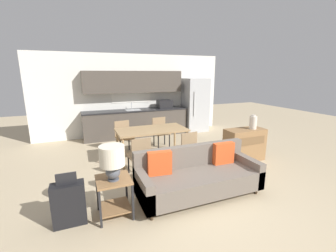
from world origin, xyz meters
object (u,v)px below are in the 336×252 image
dining_chair_near_left (140,154)px  dining_chair_near_right (186,147)px  dining_table (152,131)px  suitcase (69,204)px  dining_chair_far_right (161,131)px  table_lamp (112,159)px  credenza (244,145)px  side_table (114,191)px  refrigerator (195,105)px  couch (197,176)px  vase (253,122)px  dining_chair_far_left (124,135)px

dining_chair_near_left → dining_chair_near_right: (1.07, 0.05, 0.00)m
dining_table → suitcase: bearing=-133.6°
dining_chair_far_right → table_lamp: bearing=-124.6°
credenza → dining_chair_near_left: 2.60m
dining_table → dining_chair_near_left: dining_chair_near_left is taller
credenza → dining_chair_near_left: (-2.59, 0.08, 0.09)m
dining_chair_far_right → credenza: bearing=-51.2°
side_table → dining_chair_far_right: 3.29m
refrigerator → table_lamp: bearing=-130.9°
couch → dining_chair_near_right: (0.33, 1.10, 0.14)m
vase → refrigerator: bearing=88.0°
dining_chair_far_right → dining_chair_far_left: same height
dining_chair_far_left → suitcase: bearing=-122.2°
couch → dining_chair_near_left: size_ratio=2.54×
couch → dining_chair_far_left: size_ratio=2.54×
couch → dining_chair_far_left: dining_chair_far_left is taller
table_lamp → dining_chair_far_right: (1.75, 2.82, -0.43)m
couch → credenza: size_ratio=2.21×
dining_table → credenza: 2.27m
refrigerator → side_table: refrigerator is taller
refrigerator → couch: 4.58m
vase → dining_chair_near_left: size_ratio=0.41×
table_lamp → dining_chair_near_right: 2.19m
dining_table → dining_chair_near_right: dining_chair_near_right is taller
table_lamp → suitcase: bearing=173.5°
dining_chair_far_right → dining_chair_far_left: (-1.07, -0.08, 0.00)m
table_lamp → dining_chair_near_left: size_ratio=0.61×
dining_table → dining_chair_near_right: bearing=-54.9°
table_lamp → credenza: bearing=18.5°
dining_chair_far_left → suitcase: 2.98m
refrigerator → couch: (-2.13, -4.00, -0.62)m
refrigerator → dining_chair_near_left: refrigerator is taller
dining_table → dining_chair_near_right: 0.97m
couch → dining_chair_near_right: size_ratio=2.54×
dining_chair_near_right → dining_chair_far_right: bearing=-97.2°
suitcase → dining_table: bearing=46.4°
refrigerator → vase: refrigerator is taller
dining_chair_far_right → dining_chair_near_left: size_ratio=1.00×
side_table → suitcase: size_ratio=0.76×
refrigerator → vase: 3.06m
refrigerator → side_table: size_ratio=3.23×
table_lamp → couch: bearing=4.9°
vase → suitcase: vase is taller
refrigerator → dining_chair_near_right: 3.45m
credenza → vase: (0.18, -0.03, 0.55)m
refrigerator → vase: size_ratio=5.58×
dining_table → vase: size_ratio=4.92×
dining_chair_near_left → couch: bearing=121.4°
vase → dining_chair_near_right: size_ratio=0.41×
dining_chair_near_left → dining_table: bearing=-126.8°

